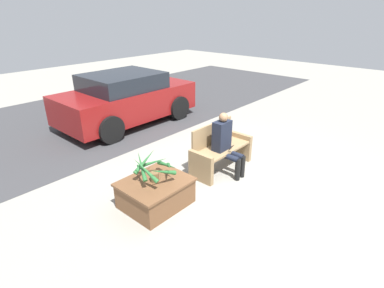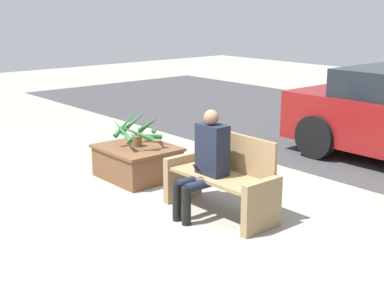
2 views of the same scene
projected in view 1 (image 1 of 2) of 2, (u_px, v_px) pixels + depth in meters
ground_plane at (236, 179)px, 5.83m from camera, size 30.00×30.00×0.00m
road_surface at (85, 117)px, 9.18m from camera, size 20.00×6.00×0.01m
bench at (220, 149)px, 6.08m from camera, size 1.42×0.56×0.93m
person_seated at (226, 142)px, 5.80m from camera, size 0.37×0.62×1.24m
planter_box at (156, 192)px, 4.96m from camera, size 1.07×0.92×0.46m
potted_plant at (155, 168)px, 4.79m from camera, size 0.68×0.75×0.51m
parked_car at (126, 98)px, 8.47m from camera, size 3.85×1.98×1.44m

